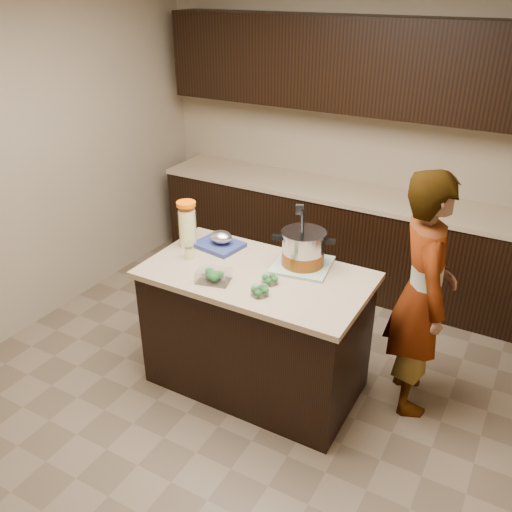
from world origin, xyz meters
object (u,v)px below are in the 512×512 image
at_px(island, 256,330).
at_px(lemonade_pitcher, 187,226).
at_px(person, 422,295).
at_px(stock_pot, 303,250).

height_order(island, lemonade_pitcher, lemonade_pitcher).
bearing_deg(person, island, 86.48).
xyz_separation_m(island, stock_pot, (0.22, 0.22, 0.56)).
xyz_separation_m(lemonade_pitcher, person, (1.59, 0.27, -0.23)).
bearing_deg(island, person, 21.25).
distance_m(stock_pot, person, 0.80).
distance_m(lemonade_pitcher, person, 1.63).
relative_size(lemonade_pitcher, person, 0.20).
bearing_deg(person, stock_pot, 76.91).
height_order(island, stock_pot, stock_pot).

